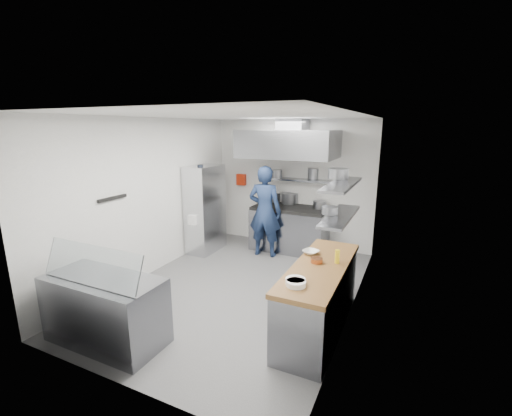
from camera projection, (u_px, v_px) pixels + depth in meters
The scene contains 36 objects.
floor at pixel (241, 288), 5.75m from camera, with size 5.00×5.00×0.00m, color #48484A.
ceiling at pixel (239, 115), 5.10m from camera, with size 5.00×5.00×0.00m, color silver.
wall_back at pixel (292, 184), 7.63m from camera, with size 3.60×0.02×2.80m, color white.
wall_front at pixel (116, 261), 3.22m from camera, with size 3.60×0.02×2.80m, color white.
wall_left at pixel (152, 197), 6.17m from camera, with size 5.00×0.02×2.80m, color white.
wall_right at pixel (356, 219), 4.68m from camera, with size 5.00×0.02×2.80m, color white.
gas_range at pixel (289, 230), 7.45m from camera, with size 1.60×0.80×0.90m, color gray.
cooktop at pixel (290, 208), 7.34m from camera, with size 1.57×0.78×0.06m, color black.
stock_pot_left at pixel (274, 197), 7.88m from camera, with size 0.31×0.31×0.20m, color slate.
stock_pot_mid at pixel (290, 198), 7.66m from camera, with size 0.37×0.37×0.24m, color slate.
stock_pot_right at pixel (320, 205), 7.20m from camera, with size 0.27×0.27×0.16m, color slate.
over_range_shelf at pixel (294, 180), 7.42m from camera, with size 1.60×0.30×0.04m, color gray.
shelf_pot_a at pixel (277, 174), 7.47m from camera, with size 0.23×0.23×0.18m, color slate.
shelf_pot_b at pixel (314, 173), 7.43m from camera, with size 0.27×0.27×0.22m, color slate.
extractor_hood at pixel (289, 144), 6.87m from camera, with size 1.90×1.15×0.55m, color gray.
hood_duct at pixel (293, 125), 6.98m from camera, with size 0.55×0.55×0.24m, color slate.
red_firebox at pixel (241, 180), 8.09m from camera, with size 0.22×0.10×0.26m, color red.
chef at pixel (265, 211), 7.02m from camera, with size 0.69×0.45×1.89m, color #19294C.
wire_rack at pixel (205, 209), 7.31m from camera, with size 0.50×0.90×1.85m, color silver.
rack_bin_a at pixel (194, 219), 6.98m from camera, with size 0.17×0.22×0.19m, color white.
rack_bin_b at pixel (205, 192), 7.22m from camera, with size 0.16×0.20×0.18m, color yellow.
rack_jar at pixel (200, 169), 6.91m from camera, with size 0.12×0.12×0.18m, color black.
knife_strip at pixel (112, 198), 5.33m from camera, with size 0.04×0.55×0.05m, color black.
prep_counter_base at pixel (319, 299), 4.51m from camera, with size 0.62×2.00×0.84m, color gray.
prep_counter_top at pixel (320, 267), 4.41m from camera, with size 0.65×2.04×0.06m, color brown.
plate_stack_a at pixel (295, 281), 3.88m from camera, with size 0.23×0.23×0.06m, color white.
plate_stack_b at pixel (296, 283), 3.82m from camera, with size 0.22×0.22×0.06m, color white.
copper_pan at pixel (317, 260), 4.48m from camera, with size 0.16×0.16×0.06m, color #B76333.
squeeze_bottle at pixel (337, 257), 4.45m from camera, with size 0.06×0.06×0.18m, color yellow.
mixing_bowl at pixel (311, 252), 4.79m from camera, with size 0.22×0.22×0.05m, color white.
wall_shelf_lower at pixel (340, 216), 4.46m from camera, with size 0.30×1.30×0.04m, color gray.
wall_shelf_upper at pixel (342, 184), 4.36m from camera, with size 0.30×1.30×0.04m, color gray.
shelf_pot_c at pixel (330, 210), 4.47m from camera, with size 0.21×0.21×0.10m, color slate.
shelf_pot_d at pixel (338, 173), 4.70m from camera, with size 0.28×0.28×0.14m, color slate.
display_case at pixel (106, 310), 4.24m from camera, with size 1.50×0.70×0.85m, color gray.
display_glass at pixel (92, 265), 3.98m from camera, with size 1.47×0.02×0.45m, color silver.
Camera 1 is at (2.48, -4.67, 2.63)m, focal length 24.00 mm.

